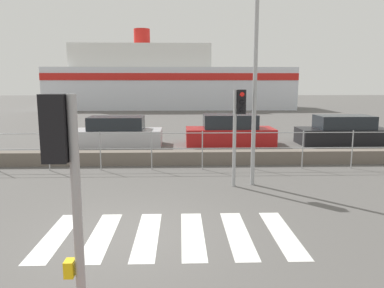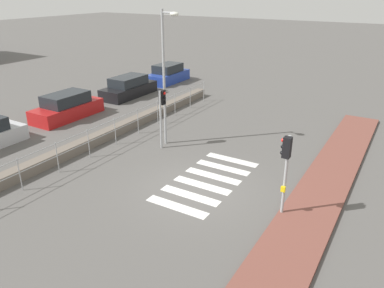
{
  "view_description": "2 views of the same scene",
  "coord_description": "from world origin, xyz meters",
  "px_view_note": "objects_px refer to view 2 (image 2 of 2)",
  "views": [
    {
      "loc": [
        0.99,
        -7.04,
        3.0
      ],
      "look_at": [
        1.28,
        2.0,
        1.5
      ],
      "focal_mm": 35.0,
      "sensor_mm": 36.0,
      "label": 1
    },
    {
      "loc": [
        -10.83,
        -6.23,
        7.1
      ],
      "look_at": [
        1.23,
        1.0,
        1.2
      ],
      "focal_mm": 35.0,
      "sensor_mm": 36.0,
      "label": 2
    }
  ],
  "objects_px": {
    "traffic_light_far": "(162,106)",
    "streetlamp": "(166,65)",
    "traffic_light_near": "(286,160)",
    "parked_car_red": "(67,107)",
    "parked_car_blue": "(168,74)",
    "parked_car_black": "(129,88)"
  },
  "relations": [
    {
      "from": "traffic_light_far",
      "to": "parked_car_black",
      "type": "bearing_deg",
      "value": 49.32
    },
    {
      "from": "traffic_light_near",
      "to": "parked_car_blue",
      "type": "bearing_deg",
      "value": 45.18
    },
    {
      "from": "traffic_light_far",
      "to": "parked_car_blue",
      "type": "height_order",
      "value": "traffic_light_far"
    },
    {
      "from": "streetlamp",
      "to": "parked_car_red",
      "type": "relative_size",
      "value": 1.48
    },
    {
      "from": "traffic_light_far",
      "to": "parked_car_red",
      "type": "height_order",
      "value": "traffic_light_far"
    },
    {
      "from": "parked_car_black",
      "to": "streetlamp",
      "type": "bearing_deg",
      "value": -128.58
    },
    {
      "from": "streetlamp",
      "to": "traffic_light_far",
      "type": "bearing_deg",
      "value": -177.65
    },
    {
      "from": "traffic_light_far",
      "to": "parked_car_blue",
      "type": "xyz_separation_m",
      "value": [
        11.2,
        7.35,
        -1.43
      ]
    },
    {
      "from": "parked_car_black",
      "to": "parked_car_blue",
      "type": "xyz_separation_m",
      "value": [
        4.88,
        0.0,
        0.03
      ]
    },
    {
      "from": "traffic_light_far",
      "to": "parked_car_black",
      "type": "height_order",
      "value": "traffic_light_far"
    },
    {
      "from": "streetlamp",
      "to": "parked_car_blue",
      "type": "relative_size",
      "value": 1.59
    },
    {
      "from": "traffic_light_far",
      "to": "parked_car_black",
      "type": "distance_m",
      "value": 9.8
    },
    {
      "from": "traffic_light_far",
      "to": "streetlamp",
      "type": "bearing_deg",
      "value": 2.35
    },
    {
      "from": "traffic_light_near",
      "to": "parked_car_black",
      "type": "bearing_deg",
      "value": 57.06
    },
    {
      "from": "traffic_light_near",
      "to": "streetlamp",
      "type": "height_order",
      "value": "streetlamp"
    },
    {
      "from": "traffic_light_near",
      "to": "parked_car_red",
      "type": "relative_size",
      "value": 0.68
    },
    {
      "from": "traffic_light_near",
      "to": "parked_car_blue",
      "type": "xyz_separation_m",
      "value": [
        14.03,
        14.11,
        -1.46
      ]
    },
    {
      "from": "traffic_light_far",
      "to": "streetlamp",
      "type": "height_order",
      "value": "streetlamp"
    },
    {
      "from": "traffic_light_far",
      "to": "parked_car_red",
      "type": "bearing_deg",
      "value": 84.19
    },
    {
      "from": "traffic_light_far",
      "to": "parked_car_black",
      "type": "relative_size",
      "value": 0.64
    },
    {
      "from": "traffic_light_near",
      "to": "parked_car_blue",
      "type": "distance_m",
      "value": 19.95
    },
    {
      "from": "parked_car_red",
      "to": "parked_car_black",
      "type": "distance_m",
      "value": 5.57
    }
  ]
}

